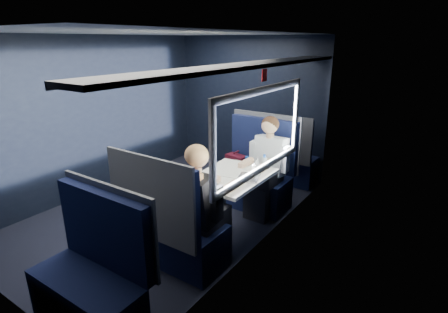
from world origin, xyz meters
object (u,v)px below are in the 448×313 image
Objects in this scene: laptop at (252,174)px; cup at (267,165)px; table at (234,182)px; seat_row_back at (94,278)px; man at (267,162)px; woman at (201,201)px; seat_bay_far at (172,229)px; bottle_small at (264,163)px; seat_bay_near at (255,175)px; seat_row_front at (283,158)px.

laptop reaches higher than cup.
table is 0.86× the size of seat_row_back.
laptop reaches higher than table.
man is 1.00× the size of woman.
seat_row_back is at bearing -90.00° from seat_bay_far.
seat_row_back is 5.97× the size of bottle_small.
seat_bay_far is (-0.18, -0.87, -0.25)m from table.
man is (0.26, -0.17, 0.30)m from seat_bay_near.
woman is 1.09m from bottle_small.
seat_bay_far reaches higher than seat_row_front.
seat_row_back is 1.16m from woman.
man is 6.81× the size of bottle_small.
seat_row_front is (0.01, 0.92, -0.01)m from seat_bay_near.
cup is (0.39, -0.43, 0.37)m from seat_bay_near.
seat_row_front reaches higher than laptop.
seat_bay_far is 1.62m from man.
seat_row_front is 1.85m from laptop.
woman reaches higher than laptop.
seat_bay_far is 1.09× the size of seat_row_front.
seat_row_back is 2.30m from cup.
cup is (0.00, 0.07, -0.04)m from bottle_small.
man reaches higher than laptop.
seat_bay_far is 0.95× the size of woman.
seat_bay_far is 0.43m from woman.
seat_bay_near reaches higher than table.
seat_row_front is at bearing 102.83° from man.
bottle_small is (0.20, 0.37, 0.16)m from table.
laptop is at bearing 9.34° from table.
laptop is at bearing -87.21° from cup.
seat_row_back is (0.01, -2.67, -0.01)m from seat_bay_near.
man is at bearing -77.17° from seat_row_front.
seat_bay_near is 2.67m from seat_row_back.
seat_row_back is at bearing -102.42° from laptop.
cup is (0.38, 2.24, 0.38)m from seat_row_back.
seat_bay_near is at bearing 132.24° from cup.
seat_bay_near is 0.95× the size of woman.
table is at bearing -95.52° from man.
seat_bay_near is 1.75m from seat_bay_far.
woman is at bearing -80.67° from seat_bay_near.
seat_bay_far is 1.09× the size of seat_row_back.
table is at bearing -170.66° from laptop.
seat_bay_near is at bearing 90.21° from seat_row_back.
man is (0.25, -1.10, 0.31)m from seat_row_front.
woman is at bearing -84.30° from seat_row_front.
cup is (0.13, 1.15, 0.06)m from woman.
seat_bay_near is at bearing 99.33° from woman.
seat_row_front is 3.31× the size of laptop.
woman is 1.16m from cup.
table is 0.86× the size of seat_row_front.
woman reaches higher than seat_row_back.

